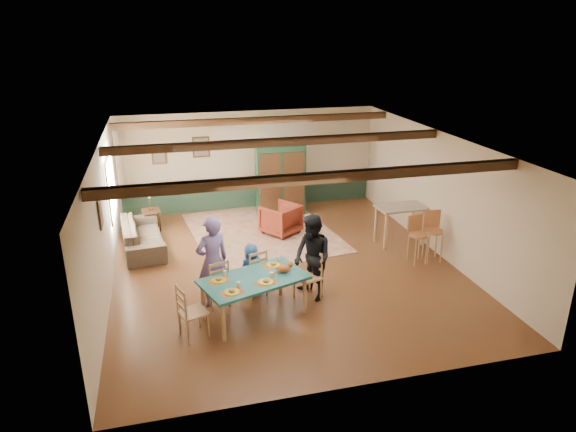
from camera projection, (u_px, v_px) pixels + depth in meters
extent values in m
plane|color=#512B16|center=(285.00, 267.00, 10.92)|extent=(8.00, 8.00, 0.00)
cube|color=beige|center=(250.00, 160.00, 14.09)|extent=(7.00, 0.02, 2.70)
cube|color=beige|center=(104.00, 222.00, 9.64)|extent=(0.02, 8.00, 2.70)
cube|color=beige|center=(439.00, 194.00, 11.26)|extent=(0.02, 8.00, 2.70)
cube|color=white|center=(285.00, 142.00, 9.98)|extent=(7.00, 8.00, 0.02)
cube|color=#1B3124|center=(251.00, 192.00, 14.38)|extent=(6.95, 0.03, 0.90)
cube|color=black|center=(320.00, 178.00, 7.92)|extent=(6.95, 0.16, 0.16)
cube|color=black|center=(280.00, 142.00, 10.38)|extent=(6.95, 0.16, 0.16)
cube|color=black|center=(256.00, 120.00, 12.74)|extent=(6.95, 0.16, 0.16)
imported|color=#7560A5|center=(213.00, 261.00, 9.18)|extent=(0.72, 0.59, 1.71)
imported|color=black|center=(312.00, 258.00, 9.41)|extent=(0.84, 0.95, 1.63)
imported|color=#255195|center=(252.00, 269.00, 9.72)|extent=(0.56, 0.46, 1.00)
cube|color=beige|center=(262.00, 232.00, 12.75)|extent=(3.74, 4.28, 0.01)
cube|color=black|center=(280.00, 178.00, 13.70)|extent=(1.45, 0.64, 2.02)
imported|color=#531710|center=(280.00, 219.00, 12.56)|extent=(1.12, 1.13, 0.75)
imported|color=#3F3527|center=(142.00, 235.00, 11.73)|extent=(1.06, 2.25, 0.64)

